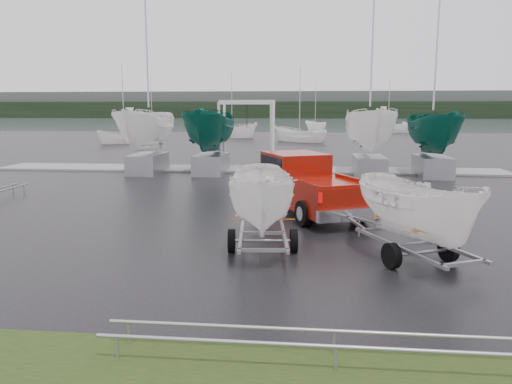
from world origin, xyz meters
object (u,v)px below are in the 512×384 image
object	(u,v)px
pickup_truck	(303,181)
boat_hoist	(247,125)
trailer_parked	(263,146)
trailer_hitched	(420,157)

from	to	relation	value
pickup_truck	boat_hoist	distance (m)	12.16
trailer_parked	boat_hoist	bearing A→B (deg)	92.49
pickup_truck	trailer_parked	bearing A→B (deg)	-125.47
pickup_truck	trailer_parked	distance (m)	5.59
pickup_truck	trailer_hitched	distance (m)	6.72
pickup_truck	boat_hoist	size ratio (longest dim) A/B	1.55
trailer_hitched	boat_hoist	world-z (taller)	trailer_hitched
trailer_hitched	trailer_parked	distance (m)	3.81
trailer_hitched	trailer_parked	xyz separation A→B (m)	(-3.74, 0.70, 0.16)
pickup_truck	trailer_hitched	bearing A→B (deg)	-90.00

